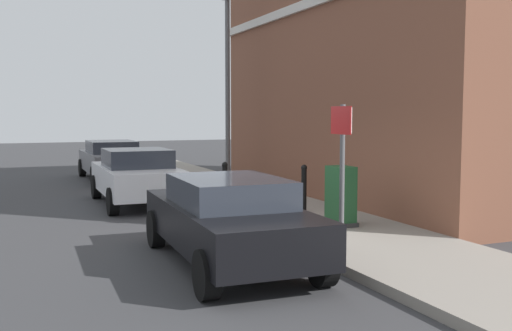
# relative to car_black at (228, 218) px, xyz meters

# --- Properties ---
(ground) EXTENTS (80.00, 80.00, 0.00)m
(ground) POSITION_rel_car_black_xyz_m (0.87, 1.56, -0.72)
(ground) COLOR #38383A
(sidewalk) EXTENTS (2.77, 30.00, 0.15)m
(sidewalk) POSITION_rel_car_black_xyz_m (2.69, 7.56, -0.64)
(sidewalk) COLOR gray
(sidewalk) RESTS_ON ground
(corner_building) EXTENTS (7.23, 11.37, 8.75)m
(corner_building) POSITION_rel_car_black_xyz_m (7.64, 5.25, 3.66)
(corner_building) COLOR brown
(corner_building) RESTS_ON ground
(car_black) EXTENTS (1.92, 4.27, 1.34)m
(car_black) POSITION_rel_car_black_xyz_m (0.00, 0.00, 0.00)
(car_black) COLOR black
(car_black) RESTS_ON ground
(car_white) EXTENTS (1.90, 4.02, 1.42)m
(car_white) POSITION_rel_car_black_xyz_m (-0.10, 6.53, 0.02)
(car_white) COLOR silver
(car_white) RESTS_ON ground
(car_grey) EXTENTS (1.86, 4.44, 1.37)m
(car_grey) POSITION_rel_car_black_xyz_m (0.19, 12.42, 0.01)
(car_grey) COLOR slate
(car_grey) RESTS_ON ground
(utility_cabinet) EXTENTS (0.46, 0.61, 1.15)m
(utility_cabinet) POSITION_rel_car_black_xyz_m (2.81, 1.41, -0.04)
(utility_cabinet) COLOR #1E4C28
(utility_cabinet) RESTS_ON sidewalk
(bollard_near_cabinet) EXTENTS (0.14, 0.14, 1.04)m
(bollard_near_cabinet) POSITION_rel_car_black_xyz_m (2.91, 3.14, -0.01)
(bollard_near_cabinet) COLOR black
(bollard_near_cabinet) RESTS_ON sidewalk
(bollard_far_kerb) EXTENTS (0.14, 0.14, 1.04)m
(bollard_far_kerb) POSITION_rel_car_black_xyz_m (1.55, 4.50, -0.01)
(bollard_far_kerb) COLOR black
(bollard_far_kerb) RESTS_ON sidewalk
(street_sign) EXTENTS (0.08, 0.60, 2.30)m
(street_sign) POSITION_rel_car_black_xyz_m (1.79, -0.32, 0.95)
(street_sign) COLOR #59595B
(street_sign) RESTS_ON sidewalk
(lamppost) EXTENTS (0.20, 0.44, 5.72)m
(lamppost) POSITION_rel_car_black_xyz_m (3.00, 8.31, 2.59)
(lamppost) COLOR #59595B
(lamppost) RESTS_ON sidewalk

